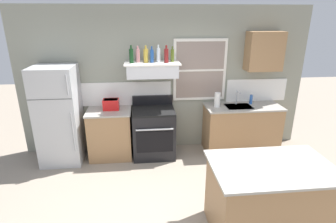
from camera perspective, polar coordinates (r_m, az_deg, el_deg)
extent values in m
plane|color=gray|center=(3.72, 2.86, -22.68)|extent=(16.00, 16.00, 0.00)
cube|color=gray|center=(5.10, -0.62, 6.56)|extent=(5.40, 0.06, 2.70)
cube|color=white|center=(5.14, -13.46, 3.59)|extent=(2.50, 0.02, 0.44)
cube|color=white|center=(5.57, 18.27, 4.35)|extent=(1.20, 0.02, 0.44)
cube|color=white|center=(5.11, 6.79, 8.74)|extent=(1.00, 0.04, 1.15)
cube|color=gray|center=(5.09, 6.83, 8.70)|extent=(0.90, 0.01, 1.05)
cube|color=white|center=(5.09, 6.84, 8.69)|extent=(0.90, 0.02, 0.04)
cube|color=#B7BABC|center=(5.06, -22.14, -0.79)|extent=(0.70, 0.68, 1.73)
cube|color=#333333|center=(4.63, -23.87, 2.36)|extent=(0.69, 0.00, 0.01)
cylinder|color=#A5A8AD|center=(4.70, -19.54, -4.19)|extent=(0.02, 0.02, 0.69)
cylinder|color=#A5A8AD|center=(4.46, -20.71, 5.30)|extent=(0.02, 0.02, 0.33)
cube|color=#9E754C|center=(5.09, -12.12, -4.74)|extent=(0.76, 0.60, 0.88)
cube|color=#9E998E|center=(4.93, -12.49, 0.09)|extent=(0.79, 0.63, 0.03)
cube|color=red|center=(4.93, -12.02, 1.50)|extent=(0.28, 0.20, 0.19)
cube|color=black|center=(4.91, -12.09, 2.48)|extent=(0.24, 0.16, 0.01)
cube|color=black|center=(4.94, -13.71, 1.82)|extent=(0.02, 0.03, 0.02)
cube|color=black|center=(5.03, -3.04, -4.70)|extent=(0.76, 0.64, 0.87)
cube|color=black|center=(4.86, -3.14, 0.20)|extent=(0.76, 0.64, 0.04)
cube|color=black|center=(5.10, -3.32, 2.44)|extent=(0.76, 0.06, 0.18)
cube|color=black|center=(4.74, -2.83, -6.48)|extent=(0.65, 0.01, 0.40)
cylinder|color=silver|center=(4.60, -2.86, -3.88)|extent=(0.65, 0.03, 0.03)
cube|color=silver|center=(4.77, -3.36, 8.79)|extent=(0.88, 0.48, 0.22)
cube|color=#262628|center=(4.56, -3.21, 7.27)|extent=(0.75, 0.02, 0.04)
cube|color=white|center=(4.74, -3.39, 10.24)|extent=(0.96, 0.52, 0.02)
cylinder|color=#143819|center=(4.69, -7.80, 11.62)|extent=(0.07, 0.07, 0.24)
cylinder|color=#143819|center=(4.67, -7.89, 13.45)|extent=(0.03, 0.03, 0.06)
cylinder|color=#C67F84|center=(4.77, -6.43, 11.69)|extent=(0.07, 0.07, 0.22)
cylinder|color=#C67F84|center=(4.75, -6.50, 13.34)|extent=(0.03, 0.03, 0.06)
cylinder|color=#B29333|center=(4.71, -4.75, 11.71)|extent=(0.08, 0.08, 0.23)
cylinder|color=#B29333|center=(4.69, -4.80, 13.46)|extent=(0.03, 0.03, 0.06)
cylinder|color=#1E478C|center=(4.71, -3.46, 11.68)|extent=(0.07, 0.07, 0.22)
cylinder|color=#1E478C|center=(4.69, -3.49, 13.33)|extent=(0.03, 0.03, 0.05)
cylinder|color=silver|center=(4.76, -2.06, 11.88)|extent=(0.06, 0.06, 0.24)
cylinder|color=silver|center=(4.74, -2.08, 13.66)|extent=(0.03, 0.03, 0.06)
cylinder|color=maroon|center=(4.68, -0.36, 11.77)|extent=(0.07, 0.07, 0.24)
cylinder|color=maroon|center=(4.67, -0.37, 13.56)|extent=(0.03, 0.03, 0.06)
cylinder|color=#4C601E|center=(4.79, 0.93, 11.79)|extent=(0.06, 0.06, 0.21)
cylinder|color=#4C601E|center=(4.77, 0.94, 13.37)|extent=(0.03, 0.03, 0.05)
cube|color=#9E754C|center=(5.40, 15.28, -3.56)|extent=(1.40, 0.60, 0.88)
cube|color=#9E998E|center=(5.25, 15.72, 1.01)|extent=(1.43, 0.63, 0.03)
cube|color=#B7BABC|center=(5.19, 14.78, 1.01)|extent=(0.48, 0.36, 0.01)
cylinder|color=silver|center=(5.27, 14.40, 3.00)|extent=(0.03, 0.03, 0.28)
cylinder|color=silver|center=(5.17, 14.81, 4.01)|extent=(0.02, 0.16, 0.02)
cylinder|color=white|center=(5.04, 10.45, 2.46)|extent=(0.11, 0.11, 0.27)
cylinder|color=blue|center=(5.37, 17.24, 2.47)|extent=(0.06, 0.06, 0.18)
cube|color=#9E754C|center=(3.56, 20.47, -17.23)|extent=(1.32, 0.82, 0.88)
cube|color=#9E998E|center=(3.32, 21.42, -10.88)|extent=(1.40, 0.90, 0.03)
cube|color=#9E754C|center=(5.30, 19.80, 11.96)|extent=(0.64, 0.32, 0.70)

